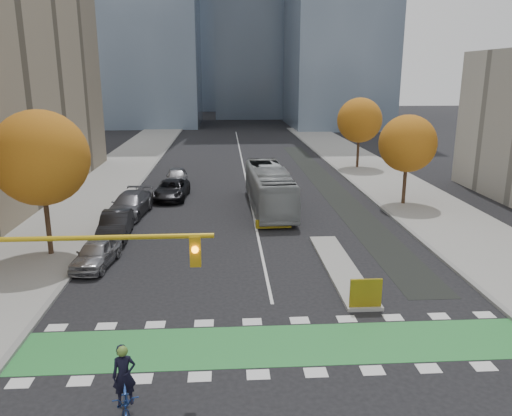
{
  "coord_description": "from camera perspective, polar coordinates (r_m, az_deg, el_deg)",
  "views": [
    {
      "loc": [
        -2.01,
        -15.44,
        9.98
      ],
      "look_at": [
        -0.39,
        10.58,
        3.0
      ],
      "focal_mm": 35.0,
      "sensor_mm": 36.0,
      "label": 1
    }
  ],
  "objects": [
    {
      "name": "ground",
      "position": [
        18.49,
        3.41,
        -17.7
      ],
      "size": [
        300.0,
        300.0,
        0.0
      ],
      "primitive_type": "plane",
      "color": "black",
      "rests_on": "ground"
    },
    {
      "name": "sidewalk_west",
      "position": [
        38.55,
        -20.78,
        -0.9
      ],
      "size": [
        7.0,
        120.0,
        0.15
      ],
      "primitive_type": "cube",
      "color": "gray",
      "rests_on": "ground"
    },
    {
      "name": "sidewalk_east",
      "position": [
        39.93,
        19.42,
        -0.24
      ],
      "size": [
        7.0,
        120.0,
        0.15
      ],
      "primitive_type": "cube",
      "color": "gray",
      "rests_on": "ground"
    },
    {
      "name": "curb_west",
      "position": [
        37.65,
        -15.69,
        -0.83
      ],
      "size": [
        0.3,
        120.0,
        0.16
      ],
      "primitive_type": "cube",
      "color": "gray",
      "rests_on": "ground"
    },
    {
      "name": "curb_east",
      "position": [
        38.71,
        14.64,
        -0.33
      ],
      "size": [
        0.3,
        120.0,
        0.16
      ],
      "primitive_type": "cube",
      "color": "gray",
      "rests_on": "ground"
    },
    {
      "name": "bike_crossing",
      "position": [
        19.76,
        2.87,
        -15.35
      ],
      "size": [
        20.0,
        3.0,
        0.01
      ],
      "primitive_type": "cube",
      "color": "#2A8239",
      "rests_on": "ground"
    },
    {
      "name": "centre_line",
      "position": [
        56.36,
        -1.47,
        4.79
      ],
      "size": [
        0.15,
        70.0,
        0.01
      ],
      "primitive_type": "cube",
      "color": "silver",
      "rests_on": "ground"
    },
    {
      "name": "bike_lane_paint",
      "position": [
        47.48,
        8.08,
        2.71
      ],
      "size": [
        2.5,
        50.0,
        0.01
      ],
      "primitive_type": "cube",
      "color": "black",
      "rests_on": "ground"
    },
    {
      "name": "median_island",
      "position": [
        27.04,
        9.6,
        -6.7
      ],
      "size": [
        1.6,
        10.0,
        0.16
      ],
      "primitive_type": "cube",
      "color": "gray",
      "rests_on": "ground"
    },
    {
      "name": "hazard_board",
      "position": [
        22.5,
        12.43,
        -9.47
      ],
      "size": [
        1.4,
        0.12,
        1.3
      ],
      "primitive_type": "cube",
      "color": "yellow",
      "rests_on": "median_island"
    },
    {
      "name": "tree_west",
      "position": [
        29.52,
        -23.4,
        5.26
      ],
      "size": [
        5.2,
        5.2,
        8.22
      ],
      "color": "#332114",
      "rests_on": "ground"
    },
    {
      "name": "tree_east_near",
      "position": [
        40.3,
        16.94,
        7.05
      ],
      "size": [
        4.4,
        4.4,
        7.08
      ],
      "color": "#332114",
      "rests_on": "ground"
    },
    {
      "name": "tree_east_far",
      "position": [
        55.58,
        11.75,
        9.79
      ],
      "size": [
        4.8,
        4.8,
        7.65
      ],
      "color": "#332114",
      "rests_on": "ground"
    },
    {
      "name": "traffic_signal_west",
      "position": [
        17.12,
        -23.7,
        -6.66
      ],
      "size": [
        8.53,
        0.56,
        5.2
      ],
      "color": "#BF9914",
      "rests_on": "ground"
    },
    {
      "name": "cyclist",
      "position": [
        16.21,
        -14.67,
        -20.0
      ],
      "size": [
        1.15,
        2.22,
        2.43
      ],
      "rotation": [
        0.0,
        0.0,
        0.21
      ],
      "color": "navy",
      "rests_on": "ground"
    },
    {
      "name": "bus",
      "position": [
        38.06,
        1.53,
        2.29
      ],
      "size": [
        3.14,
        11.67,
        3.23
      ],
      "primitive_type": "imported",
      "rotation": [
        0.0,
        0.0,
        0.04
      ],
      "color": "#95999B",
      "rests_on": "ground"
    },
    {
      "name": "parked_car_a",
      "position": [
        28.17,
        -17.79,
        -4.92
      ],
      "size": [
        2.24,
        4.49,
        1.47
      ],
      "primitive_type": "imported",
      "rotation": [
        0.0,
        0.0,
        -0.12
      ],
      "color": "gray",
      "rests_on": "ground"
    },
    {
      "name": "parked_car_b",
      "position": [
        32.77,
        -15.74,
        -1.84
      ],
      "size": [
        1.96,
        4.98,
        1.62
      ],
      "primitive_type": "imported",
      "rotation": [
        0.0,
        0.0,
        0.05
      ],
      "color": "black",
      "rests_on": "ground"
    },
    {
      "name": "parked_car_c",
      "position": [
        37.48,
        -14.2,
        0.4
      ],
      "size": [
        3.02,
        5.99,
        1.67
      ],
      "primitive_type": "imported",
      "rotation": [
        0.0,
        0.0,
        -0.12
      ],
      "color": "#54545A",
      "rests_on": "ground"
    },
    {
      "name": "parked_car_d",
      "position": [
        41.94,
        -9.63,
        2.08
      ],
      "size": [
        2.87,
        5.62,
        1.52
      ],
      "primitive_type": "imported",
      "rotation": [
        0.0,
        0.0,
        -0.06
      ],
      "color": "black",
      "rests_on": "ground"
    },
    {
      "name": "parked_car_e",
      "position": [
        46.79,
        -9.02,
        3.53
      ],
      "size": [
        2.31,
        5.02,
        1.67
      ],
      "primitive_type": "imported",
      "rotation": [
        0.0,
        0.0,
        0.07
      ],
      "color": "gray",
      "rests_on": "ground"
    }
  ]
}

